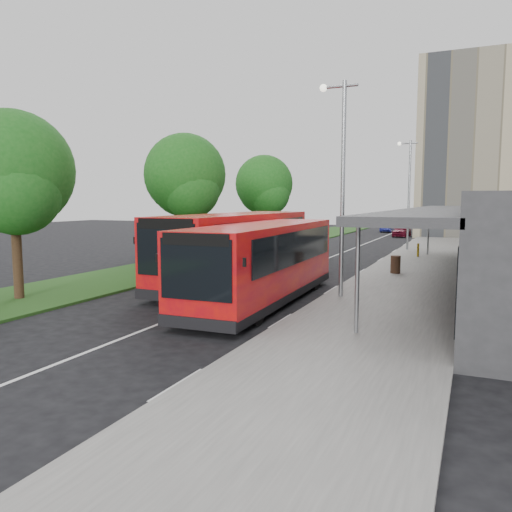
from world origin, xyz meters
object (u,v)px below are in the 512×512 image
(tree_mid, at_px, (185,180))
(bus_second, at_px, (237,248))
(car_far, at_px, (387,227))
(bus_main, at_px, (263,263))
(tree_near, at_px, (14,179))
(lamp_post_near, at_px, (341,176))
(litter_bin, at_px, (395,264))
(lamp_post_far, at_px, (408,188))
(car_near, at_px, (402,231))
(bollard, at_px, (418,250))
(tree_far, at_px, (264,188))

(tree_mid, bearing_deg, bus_second, -41.77)
(tree_mid, xyz_separation_m, car_far, (6.07, 35.82, -4.37))
(bus_main, distance_m, bus_second, 4.29)
(tree_near, bearing_deg, bus_second, 48.19)
(tree_near, xyz_separation_m, lamp_post_near, (11.13, 4.95, 0.11))
(tree_near, relative_size, car_far, 1.92)
(lamp_post_near, height_order, bus_second, lamp_post_near)
(lamp_post_near, bearing_deg, bus_second, 161.53)
(bus_main, relative_size, litter_bin, 11.85)
(litter_bin, height_order, car_far, car_far)
(tree_mid, bearing_deg, lamp_post_near, -32.36)
(lamp_post_far, bearing_deg, car_near, 98.72)
(litter_bin, height_order, bollard, litter_bin)
(lamp_post_far, bearing_deg, litter_bin, -85.18)
(lamp_post_near, bearing_deg, bus_main, -146.82)
(tree_near, relative_size, lamp_post_near, 0.89)
(tree_near, height_order, car_far, tree_near)
(bus_second, height_order, car_near, bus_second)
(bus_main, bearing_deg, tree_far, 111.00)
(litter_bin, xyz_separation_m, car_near, (-3.46, 28.36, 0.06))
(car_far, bearing_deg, car_near, -71.97)
(bollard, bearing_deg, lamp_post_near, -94.98)
(lamp_post_near, relative_size, lamp_post_far, 1.00)
(bus_second, height_order, bollard, bus_second)
(lamp_post_near, distance_m, bus_second, 6.25)
(tree_mid, xyz_separation_m, litter_bin, (12.21, 0.07, -4.39))
(tree_near, bearing_deg, bollard, 58.39)
(bus_main, bearing_deg, tree_mid, 133.28)
(lamp_post_near, distance_m, car_far, 43.36)
(tree_near, relative_size, bus_main, 0.68)
(lamp_post_far, relative_size, bus_second, 0.71)
(tree_mid, distance_m, lamp_post_near, 13.18)
(tree_far, xyz_separation_m, litter_bin, (12.21, -11.93, -4.21))
(tree_near, xyz_separation_m, tree_far, (-0.00, 24.00, 0.20))
(bollard, relative_size, car_near, 0.23)
(tree_near, height_order, tree_mid, tree_mid)
(tree_near, distance_m, litter_bin, 17.63)
(bus_second, bearing_deg, tree_mid, 138.61)
(lamp_post_far, bearing_deg, tree_mid, -130.68)
(tree_mid, height_order, car_near, tree_mid)
(lamp_post_far, distance_m, litter_bin, 13.57)
(tree_mid, height_order, bollard, tree_mid)
(tree_near, bearing_deg, car_near, 77.78)
(car_near, bearing_deg, tree_near, -99.66)
(lamp_post_far, distance_m, car_near, 16.18)
(tree_mid, distance_m, bollard, 15.58)
(lamp_post_far, height_order, bus_second, lamp_post_far)
(tree_near, height_order, bollard, tree_near)
(bus_main, bearing_deg, car_far, 91.57)
(bus_main, xyz_separation_m, bollard, (3.79, 16.90, -0.92))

